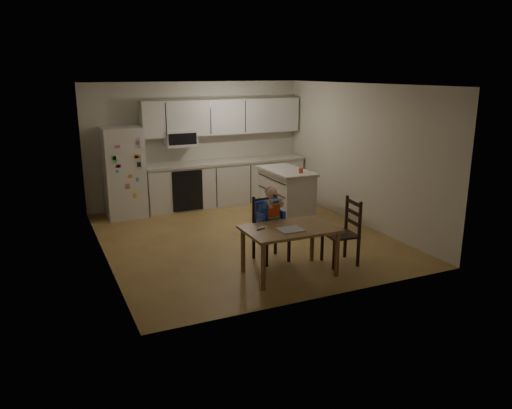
{
  "coord_description": "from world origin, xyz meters",
  "views": [
    {
      "loc": [
        -3.09,
        -7.3,
        2.7
      ],
      "look_at": [
        -0.27,
        -1.08,
        0.87
      ],
      "focal_mm": 35.0,
      "sensor_mm": 36.0,
      "label": 1
    }
  ],
  "objects_px": {
    "red_cup": "(301,171)",
    "dining_table": "(290,234)",
    "refrigerator": "(124,172)",
    "chair_booster": "(270,216)",
    "chair_side": "(347,227)",
    "kitchen_island": "(286,194)"
  },
  "relations": [
    {
      "from": "kitchen_island",
      "to": "refrigerator",
      "type": "bearing_deg",
      "value": 152.18
    },
    {
      "from": "refrigerator",
      "to": "chair_booster",
      "type": "height_order",
      "value": "refrigerator"
    },
    {
      "from": "red_cup",
      "to": "chair_side",
      "type": "relative_size",
      "value": 0.1
    },
    {
      "from": "red_cup",
      "to": "dining_table",
      "type": "height_order",
      "value": "red_cup"
    },
    {
      "from": "chair_booster",
      "to": "red_cup",
      "type": "bearing_deg",
      "value": 42.07
    },
    {
      "from": "kitchen_island",
      "to": "chair_booster",
      "type": "xyz_separation_m",
      "value": [
        -1.21,
        -1.78,
        0.2
      ]
    },
    {
      "from": "red_cup",
      "to": "chair_booster",
      "type": "distance_m",
      "value": 1.92
    },
    {
      "from": "refrigerator",
      "to": "chair_booster",
      "type": "bearing_deg",
      "value": -64.89
    },
    {
      "from": "refrigerator",
      "to": "dining_table",
      "type": "distance_m",
      "value": 4.13
    },
    {
      "from": "kitchen_island",
      "to": "chair_side",
      "type": "relative_size",
      "value": 1.34
    },
    {
      "from": "dining_table",
      "to": "chair_side",
      "type": "xyz_separation_m",
      "value": [
        0.94,
        0.04,
        -0.04
      ]
    },
    {
      "from": "refrigerator",
      "to": "kitchen_island",
      "type": "bearing_deg",
      "value": -27.82
    },
    {
      "from": "refrigerator",
      "to": "dining_table",
      "type": "xyz_separation_m",
      "value": [
        1.51,
        -3.83,
        -0.27
      ]
    },
    {
      "from": "refrigerator",
      "to": "kitchen_island",
      "type": "xyz_separation_m",
      "value": [
        2.71,
        -1.43,
        -0.38
      ]
    },
    {
      "from": "kitchen_island",
      "to": "chair_booster",
      "type": "distance_m",
      "value": 2.16
    },
    {
      "from": "kitchen_island",
      "to": "dining_table",
      "type": "height_order",
      "value": "kitchen_island"
    },
    {
      "from": "dining_table",
      "to": "chair_side",
      "type": "bearing_deg",
      "value": 2.48
    },
    {
      "from": "kitchen_island",
      "to": "dining_table",
      "type": "xyz_separation_m",
      "value": [
        -1.2,
        -2.4,
        0.1
      ]
    },
    {
      "from": "dining_table",
      "to": "chair_booster",
      "type": "xyz_separation_m",
      "value": [
        -0.0,
        0.62,
        0.09
      ]
    },
    {
      "from": "chair_side",
      "to": "dining_table",
      "type": "bearing_deg",
      "value": -82.03
    },
    {
      "from": "dining_table",
      "to": "chair_booster",
      "type": "distance_m",
      "value": 0.62
    },
    {
      "from": "refrigerator",
      "to": "chair_booster",
      "type": "distance_m",
      "value": 3.55
    }
  ]
}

